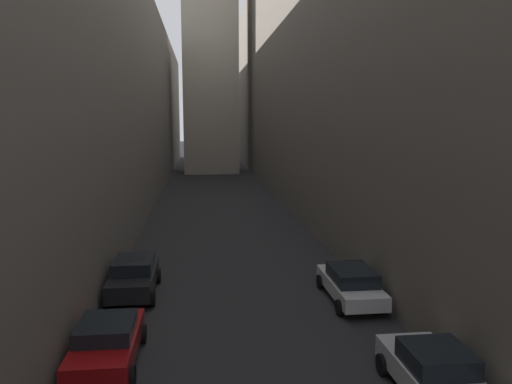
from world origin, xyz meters
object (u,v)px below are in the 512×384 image
(parked_car_left_far, at_px, (134,276))
(parked_car_right_far, at_px, (351,283))
(parked_car_left_third, at_px, (107,342))
(parked_car_right_third, at_px, (435,373))

(parked_car_left_far, relative_size, parked_car_right_far, 0.95)
(parked_car_left_third, height_order, parked_car_right_third, parked_car_right_third)
(parked_car_left_far, height_order, parked_car_right_far, parked_car_left_far)
(parked_car_right_far, bearing_deg, parked_car_left_far, 78.82)
(parked_car_left_far, distance_m, parked_car_right_far, 8.97)
(parked_car_right_third, xyz_separation_m, parked_car_right_far, (0.00, 7.15, -0.00))
(parked_car_right_third, distance_m, parked_car_right_far, 7.15)
(parked_car_left_third, xyz_separation_m, parked_car_right_far, (8.80, 4.29, 0.01))
(parked_car_right_third, bearing_deg, parked_car_left_third, 72.03)
(parked_car_left_far, distance_m, parked_car_right_third, 12.51)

